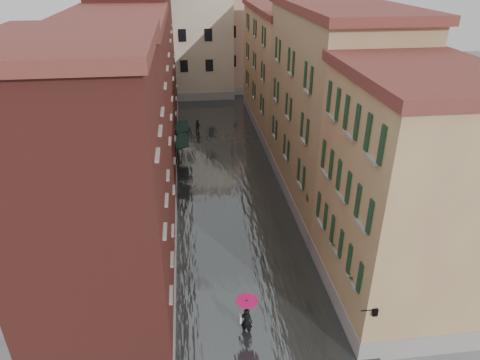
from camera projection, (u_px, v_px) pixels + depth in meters
ground at (248, 280)px, 23.72m from camera, size 120.00×120.00×0.00m
floodwater at (226, 174)px, 35.12m from camera, size 10.00×60.00×0.20m
building_left_near at (94, 206)px, 18.20m from camera, size 6.00×8.00×13.00m
building_left_mid at (124, 124)px, 28.00m from camera, size 6.00×14.00×12.50m
building_left_far at (141, 63)px, 40.86m from camera, size 6.00×16.00×14.00m
building_right_near at (403, 201)px, 20.08m from camera, size 6.00×8.00×11.50m
building_right_mid at (331, 112)px, 29.42m from camera, size 6.00×14.00×13.00m
building_right_far at (284, 72)px, 42.98m from camera, size 6.00×16.00×11.50m
building_end_cream at (183, 42)px, 53.86m from camera, size 12.00×9.00×13.00m
building_end_pink at (251, 42)px, 56.84m from camera, size 10.00×9.00×12.00m
awning_near at (182, 142)px, 35.06m from camera, size 1.09×2.91×2.80m
awning_far at (181, 128)px, 38.11m from camera, size 1.09×3.02×2.80m
wall_lantern at (374, 311)px, 17.53m from camera, size 0.71×0.22×0.35m
window_planters at (332, 232)px, 21.74m from camera, size 0.59×8.22×0.84m
pedestrian_main at (247, 313)px, 19.75m from camera, size 1.05×1.05×2.06m
pedestrian_far at (198, 127)px, 43.24m from camera, size 0.72×0.57×1.43m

